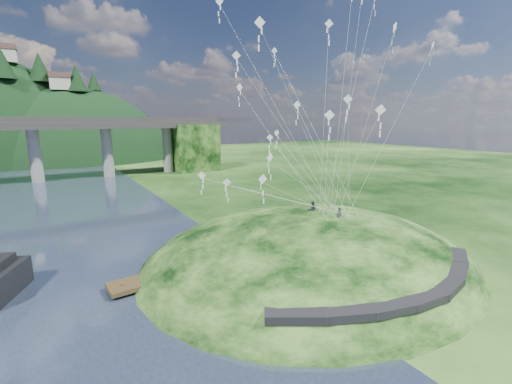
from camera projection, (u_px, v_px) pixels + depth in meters
ground at (253, 287)px, 29.95m from camera, size 320.00×320.00×0.00m
grass_hill at (308, 273)px, 36.02m from camera, size 36.00×32.00×13.00m
footpath at (407, 290)px, 25.20m from camera, size 22.29×5.84×0.83m
wooden_dock at (195, 267)px, 32.77m from camera, size 15.96×3.63×1.13m
kite_flyers at (321, 203)px, 35.37m from camera, size 1.63×4.00×1.97m
kite_swarm at (294, 87)px, 31.67m from camera, size 16.87×17.20×20.26m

